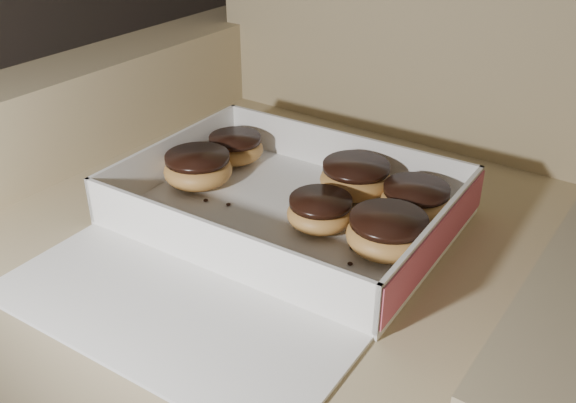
# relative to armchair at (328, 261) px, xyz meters

# --- Properties ---
(floor) EXTENTS (4.50, 4.50, 0.00)m
(floor) POSITION_rel_armchair_xyz_m (0.02, 0.22, -0.32)
(floor) COLOR black
(floor) RESTS_ON ground
(armchair) EXTENTS (0.99, 0.83, 1.03)m
(armchair) POSITION_rel_armchair_xyz_m (0.00, 0.00, 0.00)
(armchair) COLOR tan
(armchair) RESTS_ON floor
(bakery_box) EXTENTS (0.45, 0.53, 0.07)m
(bakery_box) POSITION_rel_armchair_xyz_m (0.00, -0.16, 0.15)
(bakery_box) COLOR white
(bakery_box) RESTS_ON armchair
(donut_a) EXTENTS (0.10, 0.10, 0.05)m
(donut_a) POSITION_rel_armchair_xyz_m (0.15, -0.02, 0.17)
(donut_a) COLOR #CC8A47
(donut_a) RESTS_ON bakery_box
(donut_b) EXTENTS (0.11, 0.11, 0.05)m
(donut_b) POSITION_rel_armchair_xyz_m (0.05, -0.01, 0.17)
(donut_b) COLOR #CC8A47
(donut_b) RESTS_ON bakery_box
(donut_c) EXTENTS (0.09, 0.09, 0.05)m
(donut_c) POSITION_rel_armchair_xyz_m (-0.17, -0.02, 0.17)
(donut_c) COLOR #CC8A47
(donut_c) RESTS_ON bakery_box
(donut_d) EXTENTS (0.09, 0.09, 0.05)m
(donut_d) POSITION_rel_armchair_xyz_m (0.05, -0.12, 0.17)
(donut_d) COLOR #CC8A47
(donut_d) RESTS_ON bakery_box
(donut_e) EXTENTS (0.10, 0.10, 0.05)m
(donut_e) POSITION_rel_armchair_xyz_m (-0.16, -0.12, 0.17)
(donut_e) COLOR #CC8A47
(donut_e) RESTS_ON bakery_box
(donut_f) EXTENTS (0.11, 0.11, 0.05)m
(donut_f) POSITION_rel_armchair_xyz_m (0.16, -0.12, 0.17)
(donut_f) COLOR #CC8A47
(donut_f) RESTS_ON bakery_box
(crumb_a) EXTENTS (0.01, 0.01, 0.00)m
(crumb_a) POSITION_rel_armchair_xyz_m (-0.01, -0.23, 0.15)
(crumb_a) COLOR black
(crumb_a) RESTS_ON bakery_box
(crumb_b) EXTENTS (0.01, 0.01, 0.00)m
(crumb_b) POSITION_rel_armchair_xyz_m (-0.09, -0.14, 0.15)
(crumb_b) COLOR black
(crumb_b) RESTS_ON bakery_box
(crumb_c) EXTENTS (0.01, 0.01, 0.00)m
(crumb_c) POSITION_rel_armchair_xyz_m (0.12, -0.14, 0.15)
(crumb_c) COLOR black
(crumb_c) RESTS_ON bakery_box
(crumb_d) EXTENTS (0.01, 0.01, 0.00)m
(crumb_d) POSITION_rel_armchair_xyz_m (-0.12, -0.15, 0.15)
(crumb_d) COLOR black
(crumb_d) RESTS_ON bakery_box
(crumb_e) EXTENTS (0.01, 0.01, 0.00)m
(crumb_e) POSITION_rel_armchair_xyz_m (0.13, -0.17, 0.15)
(crumb_e) COLOR black
(crumb_e) RESTS_ON bakery_box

